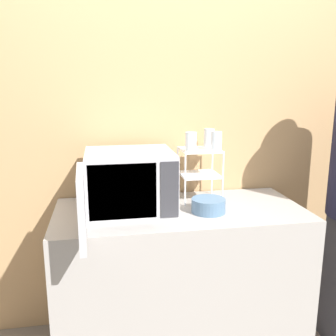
% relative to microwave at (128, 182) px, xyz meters
% --- Properties ---
extents(wall_back, '(8.00, 0.06, 2.60)m').
position_rel_microwave_xyz_m(wall_back, '(0.30, 0.35, 0.24)').
color(wall_back, tan).
rests_on(wall_back, ground_plane).
extents(counter, '(1.43, 0.66, 0.89)m').
position_rel_microwave_xyz_m(counter, '(0.30, -0.02, -0.61)').
color(counter, '#9E9993').
rests_on(counter, ground_plane).
extents(microwave, '(0.51, 0.81, 0.34)m').
position_rel_microwave_xyz_m(microwave, '(0.00, 0.00, 0.00)').
color(microwave, '#ADADB2').
rests_on(microwave, counter).
extents(dish_rack, '(0.24, 0.23, 0.32)m').
position_rel_microwave_xyz_m(dish_rack, '(0.45, 0.13, 0.06)').
color(dish_rack, white).
rests_on(dish_rack, counter).
extents(glass_front_left, '(0.07, 0.07, 0.11)m').
position_rel_microwave_xyz_m(glass_front_left, '(0.37, 0.06, 0.21)').
color(glass_front_left, silver).
rests_on(glass_front_left, dish_rack).
extents(glass_back_right, '(0.07, 0.07, 0.11)m').
position_rel_microwave_xyz_m(glass_back_right, '(0.52, 0.20, 0.21)').
color(glass_back_right, silver).
rests_on(glass_back_right, dish_rack).
extents(glass_front_right, '(0.07, 0.07, 0.11)m').
position_rel_microwave_xyz_m(glass_front_right, '(0.53, 0.06, 0.21)').
color(glass_front_right, silver).
rests_on(glass_front_right, dish_rack).
extents(bowl, '(0.19, 0.19, 0.08)m').
position_rel_microwave_xyz_m(bowl, '(0.44, -0.10, -0.13)').
color(bowl, slate).
rests_on(bowl, counter).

